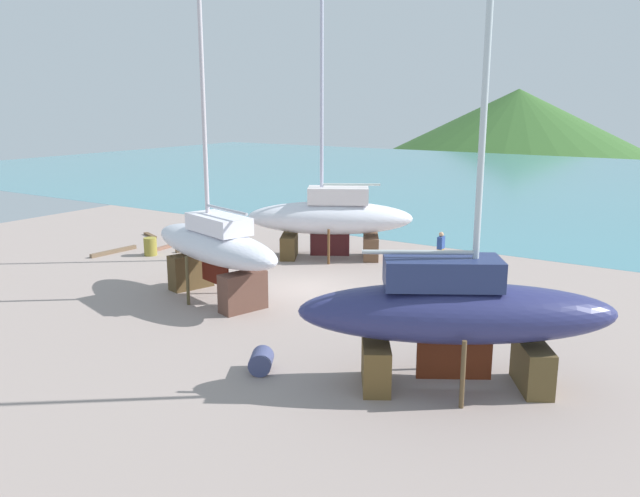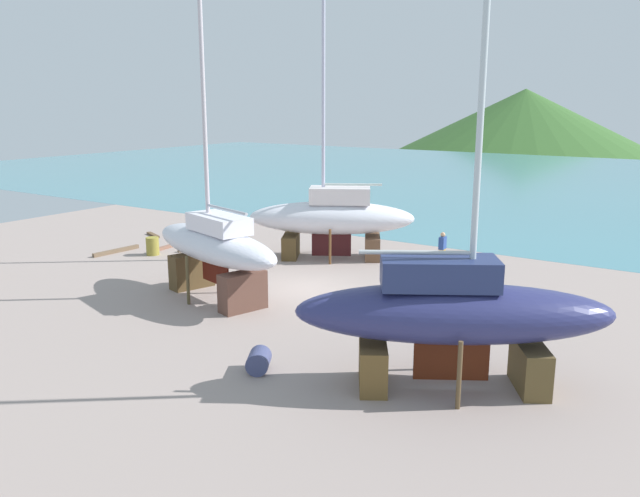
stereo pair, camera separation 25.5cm
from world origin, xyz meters
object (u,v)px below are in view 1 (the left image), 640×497
Objects in this scene: barrel_rust_far at (150,247)px; barrel_tipped_right at (191,233)px; sailboat_small_center at (455,312)px; barrel_tipped_left at (261,361)px; barrel_blue_faded at (232,241)px; sailboat_far_slipway at (331,217)px; worker at (441,248)px; barrel_tipped_center at (445,297)px; barrel_rust_near at (490,318)px; sailboat_mid_port at (215,246)px.

barrel_tipped_right reaches higher than barrel_rust_far.
sailboat_small_center is 5.46m from barrel_tipped_left.
sailboat_small_center is 18.04m from barrel_blue_faded.
sailboat_far_slipway is 5.55m from barrel_blue_faded.
worker is 1.81× the size of barrel_tipped_right.
barrel_tipped_left is at bearing -39.98° from barrel_tipped_right.
barrel_tipped_left is at bearing 171.28° from sailboat_small_center.
sailboat_small_center is 16.73× the size of barrel_rust_far.
barrel_tipped_center is 1.10× the size of barrel_rust_near.
barrel_blue_faded is at bearing -5.73° from barrel_tipped_right.
sailboat_small_center is at bearing -66.61° from barrel_tipped_center.
barrel_tipped_right is (-0.73, 3.57, 0.00)m from barrel_rust_far.
sailboat_small_center is 18.15× the size of barrel_tipped_left.
sailboat_mid_port is at bearing -165.16° from barrel_rust_near.
barrel_rust_far is (-17.82, 6.01, -1.63)m from sailboat_small_center.
sailboat_mid_port is at bearing 59.06° from sailboat_far_slipway.
barrel_blue_faded is at bearing 133.40° from barrel_tipped_left.
sailboat_mid_port is 0.94× the size of sailboat_small_center.
barrel_tipped_left is at bearing 158.59° from sailboat_mid_port.
barrel_rust_far is 17.22m from barrel_rust_near.
barrel_tipped_center is 0.99× the size of barrel_tipped_right.
sailboat_small_center is 16.71× the size of barrel_tipped_right.
sailboat_small_center is 20.93m from barrel_tipped_right.
sailboat_small_center is at bearing 22.19° from barrel_tipped_left.
sailboat_mid_port is 10.74m from worker.
worker is at bearing -102.55° from sailboat_mid_port.
barrel_rust_far reaches higher than barrel_blue_faded.
sailboat_small_center is at bearing -18.64° from barrel_rust_far.
barrel_tipped_right is (-8.16, 7.13, -1.60)m from sailboat_mid_port.
worker is at bearing 114.03° from barrel_tipped_center.
barrel_rust_far is at bearing 0.08° from sailboat_far_slipway.
barrel_rust_far is 1.10× the size of barrel_rust_near.
barrel_blue_faded is (-10.61, 11.22, 0.11)m from barrel_tipped_left.
worker is 13.91m from barrel_rust_far.
barrel_rust_near is (9.56, -5.32, -1.68)m from sailboat_far_slipway.
sailboat_small_center reaches higher than sailboat_mid_port.
barrel_rust_far is 15.05m from barrel_tipped_center.
worker is 13.71m from barrel_tipped_left.
sailboat_mid_port is 15.67× the size of barrel_rust_far.
barrel_rust_far is at bearing -126.63° from barrel_blue_faded.
barrel_tipped_left is at bearing -103.61° from barrel_tipped_center.
sailboat_far_slipway is at bearing 150.91° from barrel_rust_near.
barrel_blue_faded is 15.37m from barrel_rust_near.
barrel_rust_near is (14.77, -4.23, -0.14)m from barrel_blue_faded.
barrel_rust_far is 15.27m from barrel_tipped_left.
worker reaches higher than barrel_rust_far.
barrel_tipped_right is at bearing -24.33° from sailboat_mid_port.
sailboat_far_slipway is at bearing 5.26° from barrel_tipped_right.
worker is 8.11m from barrel_rust_near.
barrel_tipped_center is at bearing 110.01° from worker.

